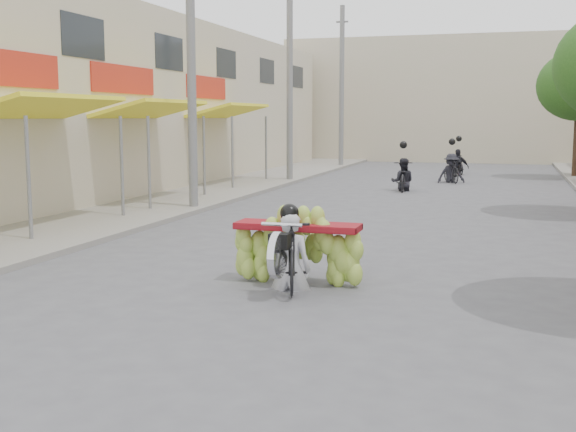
{
  "coord_description": "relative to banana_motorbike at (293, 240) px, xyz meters",
  "views": [
    {
      "loc": [
        2.73,
        -5.86,
        2.52
      ],
      "look_at": [
        -0.29,
        4.03,
        1.1
      ],
      "focal_mm": 45.0,
      "sensor_mm": 36.0,
      "label": 1
    }
  ],
  "objects": [
    {
      "name": "ground",
      "position": [
        0.28,
        -4.28,
        -0.71
      ],
      "size": [
        120.0,
        120.0,
        0.0
      ],
      "primitive_type": "plane",
      "color": "#56555A",
      "rests_on": "ground"
    },
    {
      "name": "sidewalk_left",
      "position": [
        -6.72,
        10.72,
        -0.65
      ],
      "size": [
        4.0,
        60.0,
        0.12
      ],
      "primitive_type": "cube",
      "color": "gray",
      "rests_on": "ground"
    },
    {
      "name": "shophouse_row_left",
      "position": [
        -11.7,
        9.7,
        2.29
      ],
      "size": [
        9.77,
        40.0,
        6.0
      ],
      "color": "beige",
      "rests_on": "ground"
    },
    {
      "name": "far_building",
      "position": [
        0.28,
        33.72,
        2.79
      ],
      "size": [
        20.0,
        6.0,
        7.0
      ],
      "primitive_type": "cube",
      "color": "beige",
      "rests_on": "ground"
    },
    {
      "name": "utility_pole_mid",
      "position": [
        -5.12,
        7.72,
        3.32
      ],
      "size": [
        0.6,
        0.24,
        8.0
      ],
      "color": "slate",
      "rests_on": "ground"
    },
    {
      "name": "utility_pole_far",
      "position": [
        -5.12,
        16.72,
        3.32
      ],
      "size": [
        0.6,
        0.24,
        8.0
      ],
      "color": "slate",
      "rests_on": "ground"
    },
    {
      "name": "utility_pole_back",
      "position": [
        -5.12,
        25.72,
        3.32
      ],
      "size": [
        0.6,
        0.24,
        8.0
      ],
      "color": "slate",
      "rests_on": "ground"
    },
    {
      "name": "banana_motorbike",
      "position": [
        0.0,
        0.0,
        0.0
      ],
      "size": [
        2.2,
        1.95,
        2.14
      ],
      "color": "black",
      "rests_on": "ground"
    },
    {
      "name": "bg_motorbike_a",
      "position": [
        -0.43,
        14.67,
        0.02
      ],
      "size": [
        0.84,
        1.76,
        1.95
      ],
      "color": "black",
      "rests_on": "ground"
    },
    {
      "name": "bg_motorbike_b",
      "position": [
        0.93,
        18.32,
        0.14
      ],
      "size": [
        1.19,
        1.74,
        1.95
      ],
      "color": "black",
      "rests_on": "ground"
    },
    {
      "name": "bg_motorbike_c",
      "position": [
        0.91,
        22.51,
        0.12
      ],
      "size": [
        1.09,
        1.56,
        1.95
      ],
      "color": "black",
      "rests_on": "ground"
    }
  ]
}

